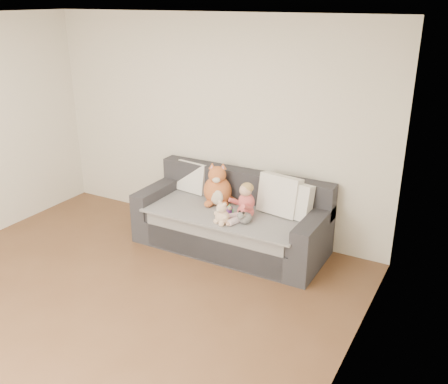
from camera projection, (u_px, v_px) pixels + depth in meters
name	position (u px, v px, depth m)	size (l,w,h in m)	color
room_shell	(91.00, 176.00, 4.33)	(5.00, 5.00, 5.00)	brown
sofa	(232.00, 222.00, 5.80)	(2.20, 0.94, 0.85)	#28282D
cushion_left	(193.00, 177.00, 6.19)	(0.43, 0.24, 0.39)	silver
cushion_right_back	(280.00, 195.00, 5.55)	(0.51, 0.29, 0.46)	silver
cushion_right_front	(293.00, 200.00, 5.48)	(0.46, 0.27, 0.41)	silver
toddler	(244.00, 204.00, 5.44)	(0.31, 0.42, 0.41)	#D04957
plush_cat	(218.00, 188.00, 5.82)	(0.41, 0.42, 0.52)	#B25627
teddy_bear	(222.00, 215.00, 5.33)	(0.20, 0.16, 0.26)	beige
plush_cow	(245.00, 218.00, 5.35)	(0.13, 0.20, 0.17)	white
sippy_cup	(230.00, 210.00, 5.55)	(0.12, 0.09, 0.13)	#6E3A9E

